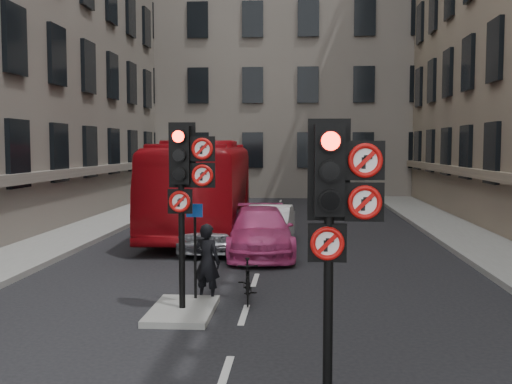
# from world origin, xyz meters

# --- Properties ---
(pavement_left) EXTENTS (3.00, 50.00, 0.16)m
(pavement_left) POSITION_xyz_m (-7.20, 12.00, 0.08)
(pavement_left) COLOR gray
(pavement_left) RESTS_ON ground
(pavement_right) EXTENTS (3.00, 50.00, 0.16)m
(pavement_right) POSITION_xyz_m (7.20, 12.00, 0.08)
(pavement_right) COLOR gray
(pavement_right) RESTS_ON ground
(centre_island) EXTENTS (1.20, 2.00, 0.12)m
(centre_island) POSITION_xyz_m (-1.20, 5.00, 0.06)
(centre_island) COLOR gray
(centre_island) RESTS_ON ground
(building_far) EXTENTS (30.00, 14.00, 20.00)m
(building_far) POSITION_xyz_m (0.00, 38.00, 10.00)
(building_far) COLOR gray
(building_far) RESTS_ON ground
(signal_near) EXTENTS (0.91, 0.40, 3.58)m
(signal_near) POSITION_xyz_m (1.49, 0.99, 2.58)
(signal_near) COLOR black
(signal_near) RESTS_ON ground
(signal_far) EXTENTS (0.91, 0.40, 3.58)m
(signal_far) POSITION_xyz_m (-1.11, 4.99, 2.70)
(signal_far) COLOR black
(signal_far) RESTS_ON centre_island
(car_silver) EXTENTS (1.85, 4.37, 1.47)m
(car_silver) POSITION_xyz_m (-1.61, 12.33, 0.74)
(car_silver) COLOR #B0B1B8
(car_silver) RESTS_ON ground
(car_white) EXTENTS (1.64, 4.05, 1.31)m
(car_white) POSITION_xyz_m (0.10, 12.98, 0.65)
(car_white) COLOR white
(car_white) RESTS_ON ground
(car_pink) EXTENTS (2.33, 4.91, 1.38)m
(car_pink) POSITION_xyz_m (-0.11, 11.48, 0.69)
(car_pink) COLOR #C73A7C
(car_pink) RESTS_ON ground
(bus_red) EXTENTS (3.41, 12.44, 3.43)m
(bus_red) POSITION_xyz_m (-2.56, 16.52, 1.72)
(bus_red) COLOR #9A0B12
(bus_red) RESTS_ON ground
(motorcycle) EXTENTS (0.55, 1.50, 0.88)m
(motorcycle) POSITION_xyz_m (-0.02, 6.00, 0.44)
(motorcycle) COLOR black
(motorcycle) RESTS_ON ground
(motorcyclist) EXTENTS (0.69, 0.57, 1.63)m
(motorcyclist) POSITION_xyz_m (-0.87, 6.00, 0.82)
(motorcyclist) COLOR black
(motorcyclist) RESTS_ON ground
(info_sign) EXTENTS (0.34, 0.10, 1.95)m
(info_sign) POSITION_xyz_m (-1.07, 5.73, 1.38)
(info_sign) COLOR black
(info_sign) RESTS_ON centre_island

